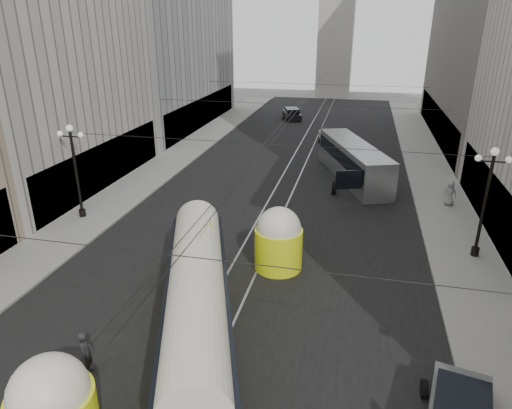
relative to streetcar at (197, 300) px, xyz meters
The scene contains 16 objects.
road 24.72m from the streetcar, 88.84° to the left, with size 20.00×85.00×0.02m, color black.
sidewalk_left 30.46m from the streetcar, 112.22° to the left, with size 4.00×72.00×0.15m, color gray.
sidewalk_right 30.85m from the streetcar, 66.06° to the left, with size 4.00×72.00×0.15m, color gray.
rail_left 24.71m from the streetcar, 90.58° to the left, with size 0.12×85.00×0.04m, color gray.
rail_right 24.74m from the streetcar, 87.10° to the left, with size 0.12×85.00×0.04m, color gray.
building_left_far 46.36m from the streetcar, 115.90° to the left, with size 12.60×28.60×28.60m.
distant_tower 73.35m from the streetcar, 89.60° to the left, with size 6.00×6.00×31.36m.
lamppost_left_mid 15.92m from the streetcar, 140.01° to the left, with size 1.86×0.44×6.37m.
lamppost_right_mid 16.69m from the streetcar, 37.77° to the left, with size 1.86×0.44×6.37m.
catenary 24.01m from the streetcar, 88.50° to the left, with size 25.00×72.00×0.23m.
streetcar is the anchor object (origin of this frame).
city_bus 23.68m from the streetcar, 75.96° to the left, with size 6.70×12.58×3.08m.
sedan_white_far 36.35m from the streetcar, 86.01° to the left, with size 2.39×4.28×1.28m.
sedan_dark_far 47.84m from the streetcar, 94.04° to the left, with size 3.33×5.08×1.49m.
pedestrian_crossing_a 4.70m from the streetcar, 135.85° to the right, with size 0.69×0.45×1.89m, color black.
pedestrian_sidewalk_right 22.16m from the streetcar, 54.56° to the left, with size 0.90×0.55×1.84m, color gray.
Camera 1 is at (5.59, -7.48, 12.65)m, focal length 32.00 mm.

